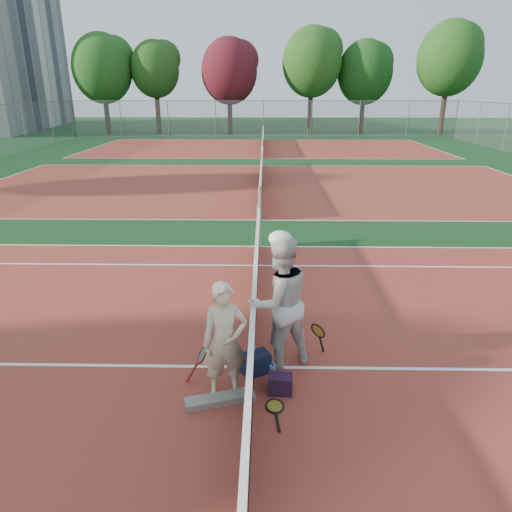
# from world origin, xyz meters

# --- Properties ---
(ground) EXTENTS (130.00, 130.00, 0.00)m
(ground) POSITION_xyz_m (0.00, 0.00, 0.00)
(ground) COLOR #0E3516
(ground) RESTS_ON ground
(court_main) EXTENTS (23.77, 10.97, 0.01)m
(court_main) POSITION_xyz_m (0.00, 0.00, 0.00)
(court_main) COLOR maroon
(court_main) RESTS_ON ground
(court_far_a) EXTENTS (23.77, 10.97, 0.01)m
(court_far_a) POSITION_xyz_m (0.00, 13.50, 0.00)
(court_far_a) COLOR maroon
(court_far_a) RESTS_ON ground
(court_far_b) EXTENTS (23.77, 10.97, 0.01)m
(court_far_b) POSITION_xyz_m (0.00, 27.00, 0.00)
(court_far_b) COLOR maroon
(court_far_b) RESTS_ON ground
(net_main) EXTENTS (0.10, 10.98, 1.02)m
(net_main) POSITION_xyz_m (0.00, 0.00, 0.51)
(net_main) COLOR black
(net_main) RESTS_ON ground
(net_far_a) EXTENTS (0.10, 10.98, 1.02)m
(net_far_a) POSITION_xyz_m (0.00, 13.50, 0.51)
(net_far_a) COLOR black
(net_far_a) RESTS_ON ground
(net_far_b) EXTENTS (0.10, 10.98, 1.02)m
(net_far_b) POSITION_xyz_m (0.00, 27.00, 0.51)
(net_far_b) COLOR black
(net_far_b) RESTS_ON ground
(fence_back) EXTENTS (32.00, 0.06, 3.00)m
(fence_back) POSITION_xyz_m (0.00, 34.00, 1.50)
(fence_back) COLOR slate
(fence_back) RESTS_ON ground
(player_a) EXTENTS (0.65, 0.50, 1.60)m
(player_a) POSITION_xyz_m (-0.35, -0.63, 0.80)
(player_a) COLOR beige
(player_a) RESTS_ON ground
(player_b) EXTENTS (1.20, 1.10, 1.98)m
(player_b) POSITION_xyz_m (0.36, 0.14, 0.99)
(player_b) COLOR silver
(player_b) RESTS_ON ground
(racket_red) EXTENTS (0.38, 0.33, 0.54)m
(racket_red) POSITION_xyz_m (-0.69, -0.32, 0.27)
(racket_red) COLOR maroon
(racket_red) RESTS_ON ground
(racket_black_held) EXTENTS (0.37, 0.37, 0.57)m
(racket_black_held) POSITION_xyz_m (0.96, 0.32, 0.28)
(racket_black_held) COLOR black
(racket_black_held) RESTS_ON ground
(racket_spare) EXTENTS (0.33, 0.62, 0.03)m
(racket_spare) POSITION_xyz_m (0.30, -0.88, 0.01)
(racket_spare) COLOR black
(racket_spare) RESTS_ON ground
(sports_bag_navy) EXTENTS (0.46, 0.41, 0.30)m
(sports_bag_navy) POSITION_xyz_m (0.03, -0.12, 0.15)
(sports_bag_navy) COLOR black
(sports_bag_navy) RESTS_ON ground
(sports_bag_purple) EXTENTS (0.33, 0.24, 0.26)m
(sports_bag_purple) POSITION_xyz_m (0.37, -0.58, 0.13)
(sports_bag_purple) COLOR black
(sports_bag_purple) RESTS_ON ground
(net_cover_canvas) EXTENTS (0.93, 0.46, 0.10)m
(net_cover_canvas) POSITION_xyz_m (-0.41, -0.80, 0.05)
(net_cover_canvas) COLOR slate
(net_cover_canvas) RESTS_ON ground
(water_bottle) EXTENTS (0.09, 0.09, 0.30)m
(water_bottle) POSITION_xyz_m (0.27, -0.40, 0.15)
(water_bottle) COLOR #ADC6DB
(water_bottle) RESTS_ON ground
(tree_back_0) EXTENTS (5.15, 5.15, 8.55)m
(tree_back_0) POSITION_xyz_m (-14.12, 36.96, 5.57)
(tree_back_0) COLOR #382314
(tree_back_0) RESTS_ON ground
(tree_back_1) EXTENTS (4.26, 4.26, 8.01)m
(tree_back_1) POSITION_xyz_m (-9.63, 37.61, 5.53)
(tree_back_1) COLOR #382314
(tree_back_1) RESTS_ON ground
(tree_back_maroon) EXTENTS (4.94, 4.94, 8.23)m
(tree_back_maroon) POSITION_xyz_m (-3.05, 37.51, 5.37)
(tree_back_maroon) COLOR #382314
(tree_back_maroon) RESTS_ON ground
(tree_back_3) EXTENTS (5.18, 5.18, 9.09)m
(tree_back_3) POSITION_xyz_m (4.20, 37.55, 6.09)
(tree_back_3) COLOR #382314
(tree_back_3) RESTS_ON ground
(tree_back_4) EXTENTS (4.87, 4.87, 8.10)m
(tree_back_4) POSITION_xyz_m (9.03, 38.34, 5.28)
(tree_back_4) COLOR #382314
(tree_back_4) RESTS_ON ground
(tree_back_5) EXTENTS (5.41, 5.41, 9.47)m
(tree_back_5) POSITION_xyz_m (15.87, 36.92, 6.34)
(tree_back_5) COLOR #382314
(tree_back_5) RESTS_ON ground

